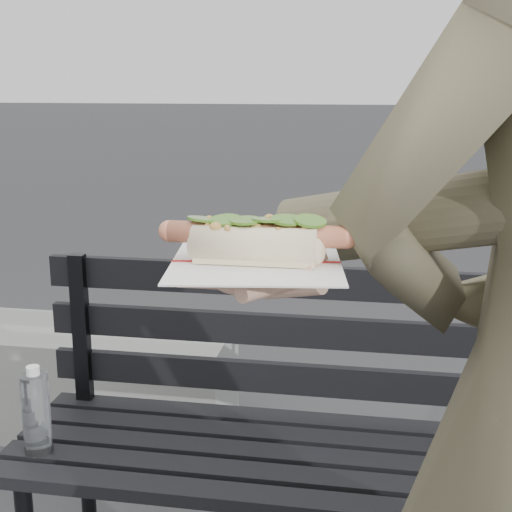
# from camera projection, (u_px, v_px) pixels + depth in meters

# --- Properties ---
(park_bench) EXTENTS (1.50, 0.44, 0.88)m
(park_bench) POSITION_uv_depth(u_px,v_px,m) (324.00, 424.00, 1.69)
(park_bench) COLOR black
(park_bench) RESTS_ON ground
(concrete_block) EXTENTS (1.20, 0.40, 0.40)m
(concrete_block) POSITION_uv_depth(u_px,v_px,m) (75.00, 379.00, 2.74)
(concrete_block) COLOR slate
(concrete_block) RESTS_ON ground
(held_hotdog) EXTENTS (0.62, 0.32, 0.20)m
(held_hotdog) POSITION_uv_depth(u_px,v_px,m) (427.00, 221.00, 0.83)
(held_hotdog) COLOR brown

